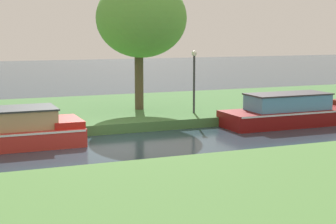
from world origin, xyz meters
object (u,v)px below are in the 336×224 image
Objects in this scene: red_barge at (16,130)px; maroon_narrowboat at (291,112)px; lamp_post at (194,74)px; willow_tree_centre at (141,19)px; mooring_post_near at (267,104)px.

red_barge is 0.73× the size of maroon_narrowboat.
lamp_post is (8.13, 2.38, 1.60)m from red_barge.
lamp_post is (1.90, -1.75, -2.49)m from willow_tree_centre.
red_barge is 0.76× the size of willow_tree_centre.
mooring_post_near is at bearing -18.37° from lamp_post.
lamp_post reaches higher than maroon_narrowboat.
willow_tree_centre is 2.16× the size of lamp_post.
mooring_post_near is at bearing -28.86° from willow_tree_centre.
willow_tree_centre is 7.03m from mooring_post_near.
red_barge is 11.43m from mooring_post_near.
red_barge is at bearing 180.00° from maroon_narrowboat.
maroon_narrowboat is 1.05× the size of willow_tree_centre.
lamp_post is at bearing 16.30° from red_barge.
lamp_post is at bearing 161.63° from mooring_post_near.
willow_tree_centre reaches higher than red_barge.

